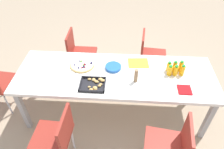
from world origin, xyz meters
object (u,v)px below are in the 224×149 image
(party_table, at_px, (115,77))
(napkin_stack, at_px, (185,90))
(juice_bottle_3, at_px, (182,70))
(juice_bottle_4, at_px, (176,71))
(chair_far_right, at_px, (57,136))
(snack_tray, at_px, (94,84))
(chair_near_right, at_px, (79,52))
(paper_folder, at_px, (138,63))
(fruit_pizza, at_px, (82,65))
(plate_stack, at_px, (113,67))
(cardboard_tube, at_px, (136,76))
(juice_bottle_1, at_px, (175,66))
(juice_bottle_5, at_px, (170,70))
(chair_far_left, at_px, (172,145))
(chair_near_left, at_px, (149,53))
(juice_bottle_0, at_px, (181,66))
(juice_bottle_2, at_px, (169,67))

(party_table, xyz_separation_m, napkin_stack, (-0.79, 0.23, 0.07))
(juice_bottle_3, relative_size, juice_bottle_4, 1.05)
(chair_far_right, distance_m, snack_tray, 0.69)
(chair_near_right, bearing_deg, napkin_stack, 55.62)
(chair_near_right, relative_size, paper_folder, 3.19)
(fruit_pizza, height_order, snack_tray, fruit_pizza)
(fruit_pizza, xyz_separation_m, paper_folder, (-0.72, -0.09, -0.01))
(juice_bottle_3, bearing_deg, plate_stack, -4.89)
(chair_near_right, height_order, juice_bottle_3, juice_bottle_3)
(fruit_pizza, relative_size, plate_stack, 1.55)
(snack_tray, bearing_deg, cardboard_tube, -168.56)
(juice_bottle_1, xyz_separation_m, juice_bottle_3, (-0.08, 0.07, 0.00))
(chair_far_right, height_order, juice_bottle_4, juice_bottle_4)
(juice_bottle_3, height_order, napkin_stack, juice_bottle_3)
(plate_stack, bearing_deg, chair_near_right, -47.46)
(juice_bottle_5, distance_m, napkin_stack, 0.30)
(snack_tray, bearing_deg, party_table, -137.95)
(chair_far_left, xyz_separation_m, fruit_pizza, (1.04, -0.91, 0.24))
(chair_far_left, xyz_separation_m, juice_bottle_4, (-0.11, -0.81, 0.30))
(chair_near_right, distance_m, juice_bottle_3, 1.61)
(chair_near_left, height_order, snack_tray, chair_near_left)
(chair_near_right, xyz_separation_m, snack_tray, (-0.38, 0.95, 0.24))
(juice_bottle_1, bearing_deg, paper_folder, -15.03)
(chair_near_right, relative_size, cardboard_tube, 4.86)
(chair_near_left, bearing_deg, cardboard_tube, -10.17)
(chair_far_left, bearing_deg, party_table, 46.04)
(chair_far_right, distance_m, juice_bottle_0, 1.65)
(party_table, relative_size, juice_bottle_3, 16.34)
(napkin_stack, bearing_deg, cardboard_tube, -11.62)
(juice_bottle_5, height_order, cardboard_tube, cardboard_tube)
(chair_far_left, height_order, paper_folder, chair_far_left)
(plate_stack, relative_size, napkin_stack, 1.34)
(chair_near_right, distance_m, chair_far_right, 1.50)
(chair_far_right, relative_size, juice_bottle_4, 5.84)
(juice_bottle_3, bearing_deg, chair_near_right, -26.56)
(juice_bottle_5, height_order, snack_tray, juice_bottle_5)
(party_table, xyz_separation_m, chair_near_left, (-0.49, -0.77, -0.17))
(chair_near_right, xyz_separation_m, juice_bottle_2, (-1.27, 0.64, 0.29))
(chair_far_right, bearing_deg, plate_stack, -29.12)
(napkin_stack, bearing_deg, chair_far_left, 72.07)
(chair_far_right, bearing_deg, juice_bottle_4, -55.73)
(juice_bottle_1, xyz_separation_m, napkin_stack, (-0.07, 0.33, -0.06))
(chair_far_left, distance_m, juice_bottle_3, 0.89)
(chair_far_right, bearing_deg, juice_bottle_2, -51.95)
(chair_far_left, distance_m, cardboard_tube, 0.82)
(chair_near_right, distance_m, chair_near_left, 1.11)
(juice_bottle_0, distance_m, snack_tray, 1.08)
(juice_bottle_5, distance_m, fruit_pizza, 1.09)
(juice_bottle_2, xyz_separation_m, snack_tray, (0.88, 0.31, -0.05))
(chair_far_right, relative_size, napkin_stack, 5.53)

